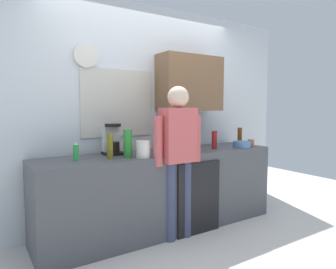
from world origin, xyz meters
The scene contains 17 objects.
ground_plane centered at (0.00, 0.00, 0.00)m, with size 8.00×8.00×0.00m, color silver.
kitchen_counter centered at (0.00, 0.30, 0.44)m, with size 2.78×0.64×0.88m, color #4C4C51.
dishwasher_panel centered at (0.26, -0.03, 0.40)m, with size 0.56×0.02×0.79m, color black.
back_wall_assembly centered at (0.06, 0.70, 1.36)m, with size 4.38×0.42×2.60m.
coffee_maker centered at (-0.53, 0.47, 1.03)m, with size 0.20×0.20×0.33m.
bottle_clear_soda centered at (-0.47, 0.20, 1.02)m, with size 0.09×0.09×0.28m, color #2D8C33.
bottle_olive_oil centered at (-0.66, 0.21, 1.01)m, with size 0.06×0.06×0.25m, color olive.
bottle_dark_sauce centered at (0.49, 0.47, 0.97)m, with size 0.06×0.06×0.18m, color black.
bottle_red_vinegar centered at (0.67, 0.20, 0.99)m, with size 0.06×0.06×0.22m, color maroon.
bottle_amber_beer centered at (1.25, 0.34, 1.00)m, with size 0.06×0.06×0.23m, color brown.
bottle_green_wine centered at (0.30, 0.14, 1.03)m, with size 0.07×0.07×0.30m, color #195923.
cup_terracotta_mug centered at (1.22, 0.12, 0.93)m, with size 0.08×0.08×0.09m, color #B26647.
mixing_bowl centered at (1.04, 0.10, 0.92)m, with size 0.22×0.22×0.08m, color #4C72A5.
potted_plant centered at (0.05, 0.13, 1.01)m, with size 0.15×0.15×0.23m.
dish_soap centered at (-0.97, 0.30, 0.96)m, with size 0.06×0.06×0.18m.
storage_canister centered at (-0.36, 0.09, 0.97)m, with size 0.14×0.14×0.17m, color silver.
person_at_sink centered at (0.00, 0.00, 0.95)m, with size 0.57×0.22×1.60m.
Camera 1 is at (-1.78, -2.57, 1.39)m, focal length 32.57 mm.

